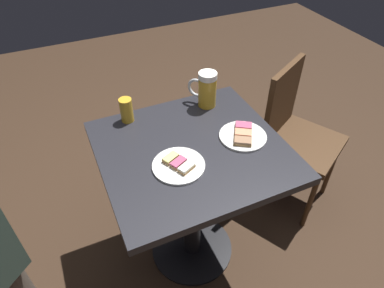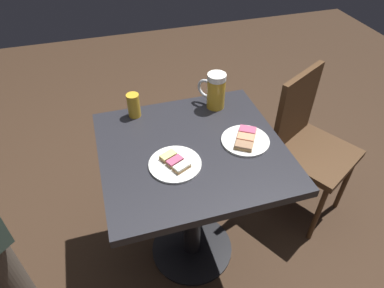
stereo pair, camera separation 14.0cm
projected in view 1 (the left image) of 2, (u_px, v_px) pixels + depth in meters
ground_plane at (192, 248)px, 1.91m from camera, size 6.00×6.00×0.00m
cafe_table at (192, 176)px, 1.52m from camera, size 0.76×0.71×0.76m
plate_near at (243, 135)px, 1.46m from camera, size 0.20×0.20×0.03m
plate_far at (179, 165)px, 1.32m from camera, size 0.21×0.21×0.03m
beer_mug at (206, 89)px, 1.59m from camera, size 0.11×0.13×0.17m
beer_glass_small at (126, 110)px, 1.52m from camera, size 0.06×0.06×0.11m
cafe_chair at (294, 131)px, 1.90m from camera, size 0.52×0.52×0.87m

